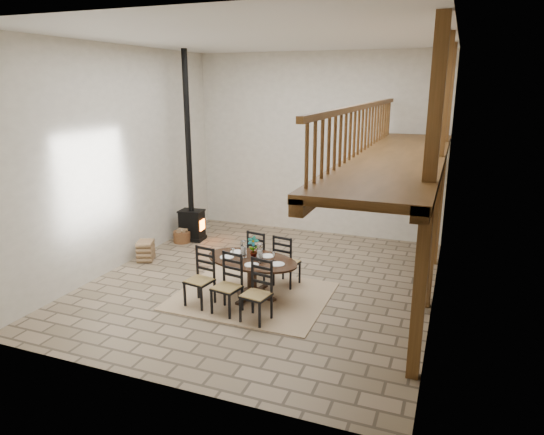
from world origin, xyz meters
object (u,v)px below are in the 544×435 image
at_px(dining_table, 249,278).
at_px(wood_stove, 191,200).
at_px(log_stack, 146,251).
at_px(log_basket, 182,236).

height_order(dining_table, wood_stove, wood_stove).
bearing_deg(log_stack, wood_stove, 82.80).
distance_m(dining_table, log_stack, 3.40).
bearing_deg(log_basket, log_stack, -92.80).
bearing_deg(dining_table, log_stack, 170.81).
height_order(log_basket, log_stack, log_stack).
bearing_deg(wood_stove, dining_table, -49.09).
relative_size(dining_table, log_basket, 5.10).
relative_size(log_basket, log_stack, 0.78).
bearing_deg(dining_table, wood_stove, 145.18).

